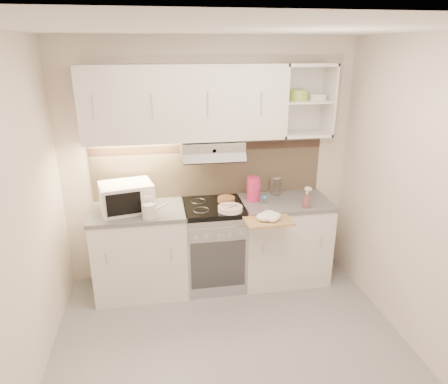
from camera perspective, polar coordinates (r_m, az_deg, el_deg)
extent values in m
plane|color=#98989B|center=(3.57, 1.39, -22.18)|extent=(3.00, 3.00, 0.00)
cube|color=silver|center=(4.18, -2.15, 4.14)|extent=(3.00, 0.04, 2.50)
cube|color=silver|center=(1.73, 11.35, -21.94)|extent=(3.00, 0.04, 2.50)
cube|color=silver|center=(2.99, -27.96, -4.98)|extent=(0.04, 2.80, 2.50)
cube|color=silver|center=(3.48, 26.62, -1.41)|extent=(0.04, 2.80, 2.50)
cube|color=white|center=(2.64, 1.88, 22.28)|extent=(3.00, 2.80, 0.04)
cube|color=tan|center=(4.18, -2.13, 3.72)|extent=(2.40, 0.02, 0.64)
cube|color=#39271F|center=(4.12, -2.14, 6.35)|extent=(2.40, 0.01, 0.08)
cube|color=white|center=(3.86, -5.70, 12.58)|extent=(1.90, 0.34, 0.70)
cube|color=white|center=(4.12, 11.61, 12.76)|extent=(0.50, 0.34, 0.70)
cylinder|color=#8BB244|center=(4.09, 10.58, 13.47)|extent=(0.19, 0.19, 0.10)
cylinder|color=white|center=(4.16, 13.22, 13.10)|extent=(0.18, 0.18, 0.06)
cube|color=#B7B7BC|center=(3.93, -1.80, 6.58)|extent=(0.60, 0.40, 0.12)
cube|color=white|center=(4.19, -11.77, -8.42)|extent=(0.90, 0.60, 0.86)
cube|color=slate|center=(3.99, -12.23, -2.74)|extent=(0.92, 0.62, 0.04)
cube|color=white|center=(4.37, 8.40, -6.92)|extent=(0.90, 0.60, 0.86)
cube|color=slate|center=(4.19, 8.71, -1.42)|extent=(0.92, 0.62, 0.04)
cube|color=#B7B7BC|center=(4.21, -1.45, -7.83)|extent=(0.60, 0.58, 0.85)
cube|color=black|center=(4.02, -1.50, -2.16)|extent=(0.60, 0.60, 0.05)
cube|color=white|center=(3.95, -13.75, -0.68)|extent=(0.55, 0.45, 0.27)
cube|color=black|center=(3.78, -13.91, -1.63)|extent=(0.31, 0.08, 0.21)
cylinder|color=silver|center=(3.75, -10.70, -2.67)|extent=(0.13, 0.13, 0.14)
cone|color=silver|center=(3.76, -9.22, -2.23)|extent=(0.18, 0.06, 0.11)
torus|color=silver|center=(3.72, -10.78, -1.41)|extent=(0.11, 0.03, 0.11)
cylinder|color=white|center=(3.87, 0.89, -2.59)|extent=(0.24, 0.24, 0.01)
cylinder|color=white|center=(3.86, 0.89, -2.38)|extent=(0.24, 0.24, 0.01)
cylinder|color=white|center=(3.86, 0.89, -2.17)|extent=(0.24, 0.24, 0.01)
cube|color=silver|center=(3.85, 0.89, -2.03)|extent=(0.15, 0.03, 0.01)
cylinder|color=#A6643B|center=(4.10, 0.33, -1.03)|extent=(0.18, 0.18, 0.04)
cylinder|color=#D6255E|center=(4.09, 4.17, 0.45)|extent=(0.13, 0.13, 0.25)
cube|color=#D6255E|center=(4.10, 5.03, 0.93)|extent=(0.02, 0.03, 0.11)
cylinder|color=silver|center=(4.28, 7.39, 0.80)|extent=(0.11, 0.11, 0.19)
cylinder|color=#B7B7BC|center=(4.25, 7.45, 2.14)|extent=(0.11, 0.11, 0.02)
cylinder|color=white|center=(4.05, 5.85, -1.25)|extent=(0.05, 0.05, 0.06)
cylinder|color=#2885C8|center=(4.04, 5.87, -0.74)|extent=(0.05, 0.05, 0.02)
cone|color=#D88186|center=(4.01, 11.71, -1.21)|extent=(0.09, 0.09, 0.14)
cube|color=#A56E4F|center=(3.80, 6.06, -3.74)|extent=(0.45, 0.41, 0.02)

